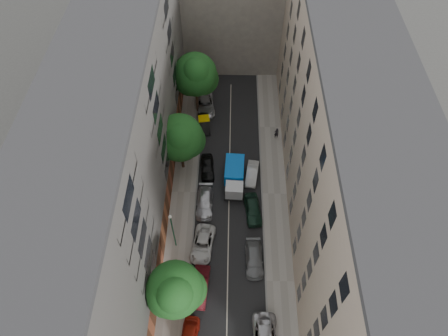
{
  "coord_description": "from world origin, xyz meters",
  "views": [
    {
      "loc": [
        -0.03,
        -26.88,
        40.65
      ],
      "look_at": [
        -0.61,
        -0.67,
        6.0
      ],
      "focal_mm": 32.0,
      "sensor_mm": 36.0,
      "label": 1
    }
  ],
  "objects_px": {
    "tree_mid": "(180,139)",
    "car_left_1": "(200,287)",
    "car_left_3": "(205,202)",
    "tree_near": "(176,291)",
    "car_left_5": "(204,124)",
    "lamp_post": "(172,228)",
    "car_left_2": "(203,244)",
    "pedestrian": "(277,133)",
    "car_left_4": "(207,167)",
    "car_right_3": "(252,174)",
    "car_left_6": "(205,105)",
    "tree_far": "(196,76)",
    "car_right_2": "(253,209)",
    "tarp_truck": "(234,177)",
    "car_right_1": "(254,259)"
  },
  "relations": [
    {
      "from": "car_left_2",
      "to": "car_right_3",
      "type": "distance_m",
      "value": 11.27
    },
    {
      "from": "car_left_3",
      "to": "lamp_post",
      "type": "relative_size",
      "value": 0.75
    },
    {
      "from": "lamp_post",
      "to": "tree_far",
      "type": "bearing_deg",
      "value": 86.67
    },
    {
      "from": "pedestrian",
      "to": "tree_mid",
      "type": "bearing_deg",
      "value": 8.93
    },
    {
      "from": "car_left_3",
      "to": "car_left_6",
      "type": "xyz_separation_m",
      "value": [
        -0.75,
        16.36,
        0.03
      ]
    },
    {
      "from": "tree_far",
      "to": "pedestrian",
      "type": "xyz_separation_m",
      "value": [
        10.78,
        -4.73,
        -5.5
      ]
    },
    {
      "from": "car_left_4",
      "to": "car_left_5",
      "type": "distance_m",
      "value": 7.64
    },
    {
      "from": "car_left_5",
      "to": "tree_far",
      "type": "height_order",
      "value": "tree_far"
    },
    {
      "from": "car_left_5",
      "to": "car_right_3",
      "type": "bearing_deg",
      "value": -61.58
    },
    {
      "from": "tarp_truck",
      "to": "car_right_2",
      "type": "height_order",
      "value": "tarp_truck"
    },
    {
      "from": "car_left_3",
      "to": "tree_far",
      "type": "relative_size",
      "value": 0.5
    },
    {
      "from": "car_left_4",
      "to": "car_right_3",
      "type": "xyz_separation_m",
      "value": [
        5.6,
        -0.8,
        -0.06
      ]
    },
    {
      "from": "tarp_truck",
      "to": "lamp_post",
      "type": "height_order",
      "value": "lamp_post"
    },
    {
      "from": "tree_mid",
      "to": "pedestrian",
      "type": "distance_m",
      "value": 13.93
    },
    {
      "from": "car_left_2",
      "to": "car_right_1",
      "type": "height_order",
      "value": "car_left_2"
    },
    {
      "from": "car_left_2",
      "to": "car_right_2",
      "type": "relative_size",
      "value": 1.1
    },
    {
      "from": "tarp_truck",
      "to": "tree_mid",
      "type": "relative_size",
      "value": 0.67
    },
    {
      "from": "car_left_3",
      "to": "car_left_6",
      "type": "distance_m",
      "value": 16.38
    },
    {
      "from": "car_left_5",
      "to": "car_left_6",
      "type": "distance_m",
      "value": 3.6
    },
    {
      "from": "car_left_4",
      "to": "car_right_3",
      "type": "bearing_deg",
      "value": -13.14
    },
    {
      "from": "car_right_2",
      "to": "car_left_6",
      "type": "bearing_deg",
      "value": 103.5
    },
    {
      "from": "car_right_1",
      "to": "tree_near",
      "type": "relative_size",
      "value": 0.49
    },
    {
      "from": "car_left_3",
      "to": "tree_near",
      "type": "xyz_separation_m",
      "value": [
        -1.65,
        -12.8,
        5.71
      ]
    },
    {
      "from": "car_left_1",
      "to": "tarp_truck",
      "type": "bearing_deg",
      "value": 80.33
    },
    {
      "from": "tree_mid",
      "to": "tree_near",
      "type": "bearing_deg",
      "value": -85.9
    },
    {
      "from": "car_left_2",
      "to": "pedestrian",
      "type": "relative_size",
      "value": 2.87
    },
    {
      "from": "car_left_5",
      "to": "lamp_post",
      "type": "relative_size",
      "value": 0.61
    },
    {
      "from": "tarp_truck",
      "to": "car_right_3",
      "type": "relative_size",
      "value": 1.44
    },
    {
      "from": "car_left_6",
      "to": "car_right_3",
      "type": "height_order",
      "value": "car_left_6"
    },
    {
      "from": "tree_mid",
      "to": "lamp_post",
      "type": "height_order",
      "value": "tree_mid"
    },
    {
      "from": "car_left_1",
      "to": "car_right_2",
      "type": "height_order",
      "value": "car_right_2"
    },
    {
      "from": "car_left_6",
      "to": "lamp_post",
      "type": "bearing_deg",
      "value": -104.02
    },
    {
      "from": "car_left_6",
      "to": "car_right_3",
      "type": "distance_m",
      "value": 13.6
    },
    {
      "from": "car_left_5",
      "to": "tree_near",
      "type": "xyz_separation_m",
      "value": [
        -0.9,
        -25.57,
        5.76
      ]
    },
    {
      "from": "tarp_truck",
      "to": "car_right_1",
      "type": "distance_m",
      "value": 10.59
    },
    {
      "from": "car_left_3",
      "to": "car_right_1",
      "type": "height_order",
      "value": "car_left_3"
    },
    {
      "from": "tree_mid",
      "to": "car_left_1",
      "type": "bearing_deg",
      "value": -79.17
    },
    {
      "from": "car_left_2",
      "to": "car_left_3",
      "type": "xyz_separation_m",
      "value": [
        -0.05,
        5.42,
        0.02
      ]
    },
    {
      "from": "car_right_3",
      "to": "car_left_2",
      "type": "bearing_deg",
      "value": -111.75
    },
    {
      "from": "tarp_truck",
      "to": "car_left_5",
      "type": "bearing_deg",
      "value": 116.71
    },
    {
      "from": "tree_near",
      "to": "car_left_5",
      "type": "bearing_deg",
      "value": 87.97
    },
    {
      "from": "car_right_1",
      "to": "car_left_1",
      "type": "bearing_deg",
      "value": -152.28
    },
    {
      "from": "car_left_2",
      "to": "car_right_3",
      "type": "bearing_deg",
      "value": 67.6
    },
    {
      "from": "car_left_4",
      "to": "lamp_post",
      "type": "xyz_separation_m",
      "value": [
        -3.0,
        -10.51,
        3.39
      ]
    },
    {
      "from": "car_left_6",
      "to": "pedestrian",
      "type": "distance_m",
      "value": 11.21
    },
    {
      "from": "car_left_5",
      "to": "car_right_1",
      "type": "relative_size",
      "value": 0.86
    },
    {
      "from": "car_left_1",
      "to": "car_left_2",
      "type": "xyz_separation_m",
      "value": [
        0.0,
        4.82,
        -0.07
      ]
    },
    {
      "from": "tarp_truck",
      "to": "tree_near",
      "type": "height_order",
      "value": "tree_near"
    },
    {
      "from": "tarp_truck",
      "to": "car_left_6",
      "type": "xyz_separation_m",
      "value": [
        -4.2,
        13.07,
        -0.69
      ]
    },
    {
      "from": "tree_mid",
      "to": "lamp_post",
      "type": "bearing_deg",
      "value": -89.89
    }
  ]
}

